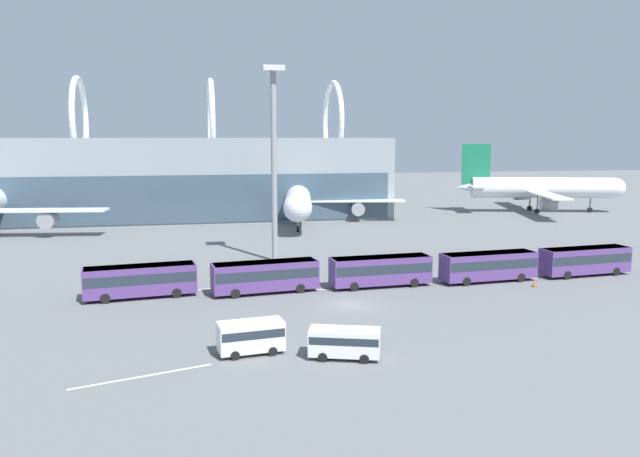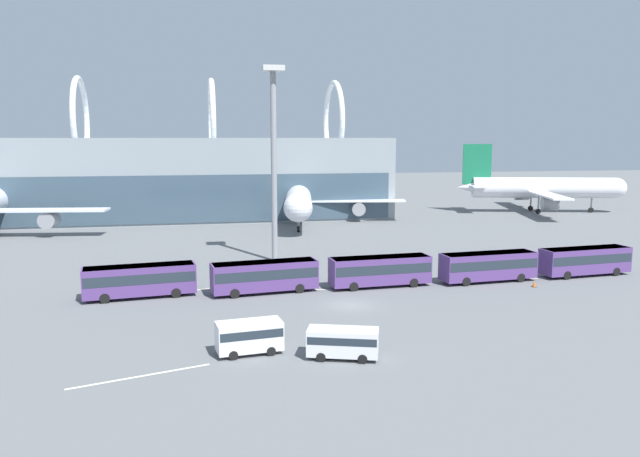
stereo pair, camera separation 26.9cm
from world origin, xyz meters
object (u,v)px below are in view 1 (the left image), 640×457
at_px(airliner_at_gate_far, 298,197).
at_px(floodlight_mast, 274,142).
at_px(shuttle_bus_2, 381,269).
at_px(shuttle_bus_3, 488,265).
at_px(airliner_parked_remote, 537,188).
at_px(traffic_cone_0, 534,284).
at_px(shuttle_bus_1, 265,275).
at_px(shuttle_bus_0, 140,279).
at_px(shuttle_bus_4, 585,259).
at_px(service_van_crossing, 345,341).
at_px(service_van_foreground, 251,335).

bearing_deg(airliner_at_gate_far, floodlight_mast, -4.41).
relative_size(shuttle_bus_2, shuttle_bus_3, 1.00).
xyz_separation_m(airliner_parked_remote, shuttle_bus_3, (-41.45, -59.65, -3.41)).
distance_m(airliner_parked_remote, traffic_cone_0, 73.61).
height_order(shuttle_bus_1, floodlight_mast, floodlight_mast).
distance_m(airliner_parked_remote, floodlight_mast, 77.40).
relative_size(shuttle_bus_1, floodlight_mast, 0.45).
xyz_separation_m(airliner_parked_remote, shuttle_bus_2, (-54.23, -59.50, -3.41)).
height_order(shuttle_bus_0, shuttle_bus_1, same).
bearing_deg(shuttle_bus_2, shuttle_bus_4, -2.27).
distance_m(shuttle_bus_2, service_van_crossing, 23.11).
relative_size(airliner_at_gate_far, shuttle_bus_4, 3.64).
bearing_deg(traffic_cone_0, floodlight_mast, 142.06).
relative_size(shuttle_bus_2, floodlight_mast, 0.45).
relative_size(shuttle_bus_3, floodlight_mast, 0.45).
bearing_deg(traffic_cone_0, airliner_at_gate_far, 105.85).
xyz_separation_m(shuttle_bus_3, shuttle_bus_4, (12.77, 0.65, 0.00)).
xyz_separation_m(shuttle_bus_0, floodlight_mast, (16.07, 16.39, 13.77)).
distance_m(shuttle_bus_2, shuttle_bus_4, 25.55).
bearing_deg(airliner_parked_remote, shuttle_bus_3, -110.27).
bearing_deg(service_van_foreground, airliner_parked_remote, -138.90).
height_order(shuttle_bus_3, traffic_cone_0, shuttle_bus_3).
xyz_separation_m(shuttle_bus_0, shuttle_bus_3, (38.32, -0.54, 0.00)).
bearing_deg(shuttle_bus_4, shuttle_bus_2, 175.86).
distance_m(shuttle_bus_2, traffic_cone_0, 17.04).
relative_size(shuttle_bus_3, service_van_crossing, 2.01).
height_order(airliner_at_gate_far, shuttle_bus_3, airliner_at_gate_far).
bearing_deg(shuttle_bus_1, service_van_crossing, -87.50).
relative_size(airliner_parked_remote, shuttle_bus_3, 3.31).
bearing_deg(floodlight_mast, traffic_cone_0, -37.94).
xyz_separation_m(shuttle_bus_1, service_van_foreground, (-3.30, -18.49, -0.49)).
relative_size(airliner_parked_remote, shuttle_bus_0, 3.29).
height_order(airliner_at_gate_far, shuttle_bus_1, airliner_at_gate_far).
height_order(shuttle_bus_1, service_van_crossing, shuttle_bus_1).
xyz_separation_m(service_van_foreground, service_van_crossing, (6.73, -2.41, -0.14)).
bearing_deg(shuttle_bus_1, shuttle_bus_4, -5.74).
xyz_separation_m(airliner_parked_remote, shuttle_bus_1, (-67.00, -59.73, -3.41)).
relative_size(airliner_at_gate_far, airliner_parked_remote, 1.10).
bearing_deg(service_van_crossing, shuttle_bus_1, 117.95).
height_order(shuttle_bus_1, shuttle_bus_3, same).
distance_m(shuttle_bus_0, service_van_foreground, 21.32).
distance_m(shuttle_bus_2, shuttle_bus_3, 12.77).
bearing_deg(airliner_parked_remote, floodlight_mast, -131.62).
relative_size(shuttle_bus_4, service_van_foreground, 2.21).
bearing_deg(shuttle_bus_1, traffic_cone_0, -13.30).
relative_size(service_van_crossing, traffic_cone_0, 7.77).
bearing_deg(airliner_parked_remote, service_van_foreground, -117.42).
bearing_deg(service_van_crossing, shuttle_bus_0, 145.61).
height_order(airliner_at_gate_far, shuttle_bus_0, airliner_at_gate_far).
bearing_deg(floodlight_mast, airliner_parked_remote, 33.85).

